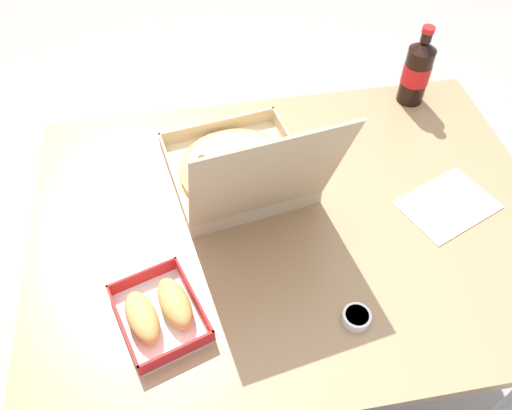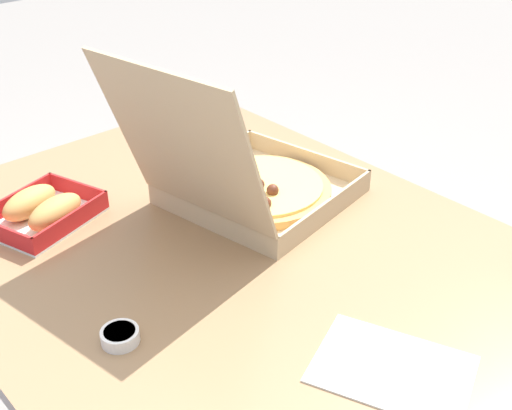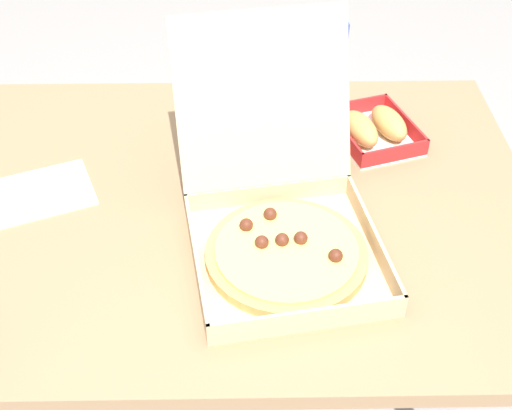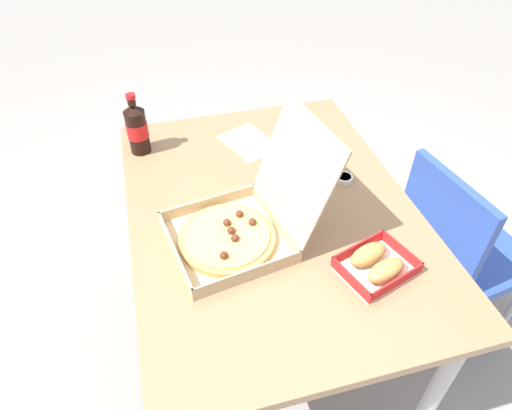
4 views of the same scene
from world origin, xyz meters
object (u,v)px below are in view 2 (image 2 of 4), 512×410
object	(u,v)px
pizza_box_open	(249,183)
paper_menu	(392,369)
bread_side_box	(43,209)
dipping_sauce_cup	(120,335)

from	to	relation	value
pizza_box_open	paper_menu	size ratio (longest dim) A/B	2.23
bread_side_box	paper_menu	distance (m)	0.70
pizza_box_open	bread_side_box	xyz separation A→B (m)	(0.21, 0.33, -0.02)
pizza_box_open	paper_menu	distance (m)	0.49
bread_side_box	paper_menu	bearing A→B (deg)	-165.19
bread_side_box	dipping_sauce_cup	bearing A→B (deg)	169.62
pizza_box_open	dipping_sauce_cup	distance (m)	0.43
pizza_box_open	dipping_sauce_cup	bearing A→B (deg)	112.77
pizza_box_open	dipping_sauce_cup	size ratio (longest dim) A/B	8.36
paper_menu	dipping_sauce_cup	distance (m)	0.39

